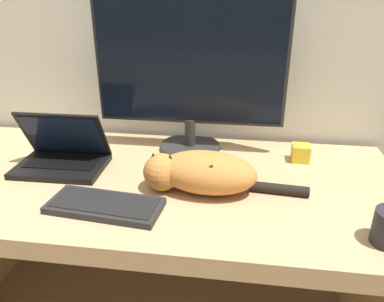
% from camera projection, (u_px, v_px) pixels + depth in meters
% --- Properties ---
extents(desk, '(1.68, 0.74, 0.71)m').
position_uv_depth(desk, '(147.00, 212.00, 1.30)').
color(desk, tan).
rests_on(desk, ground_plane).
extents(monitor, '(0.69, 0.23, 0.56)m').
position_uv_depth(monitor, '(190.00, 73.00, 1.33)').
color(monitor, '#282828').
rests_on(monitor, desk).
extents(laptop, '(0.30, 0.21, 0.20)m').
position_uv_depth(laptop, '(62.00, 156.00, 1.30)').
color(laptop, black).
rests_on(laptop, desk).
extents(external_keyboard, '(0.34, 0.17, 0.02)m').
position_uv_depth(external_keyboard, '(105.00, 205.00, 1.07)').
color(external_keyboard, black).
rests_on(external_keyboard, desk).
extents(cat, '(0.51, 0.20, 0.13)m').
position_uv_depth(cat, '(201.00, 172.00, 1.14)').
color(cat, '#C67A38').
rests_on(cat, desk).
extents(small_toy, '(0.06, 0.06, 0.06)m').
position_uv_depth(small_toy, '(300.00, 153.00, 1.35)').
color(small_toy, gold).
rests_on(small_toy, desk).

